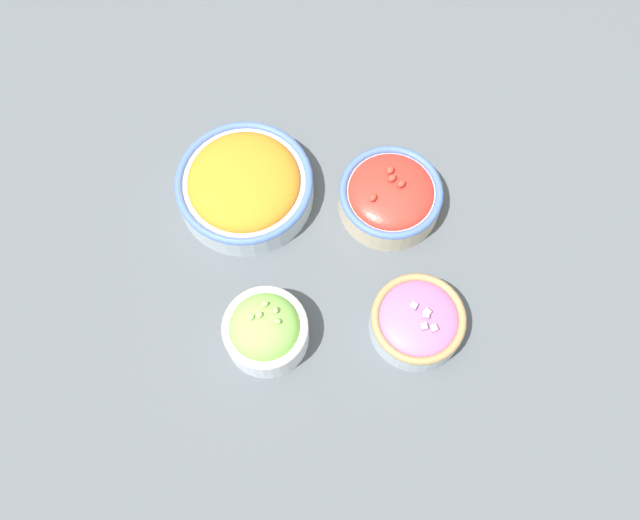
# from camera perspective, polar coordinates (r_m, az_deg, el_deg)

# --- Properties ---
(ground_plane) EXTENTS (3.00, 3.00, 0.00)m
(ground_plane) POSITION_cam_1_polar(r_m,az_deg,el_deg) (1.08, 0.00, -0.59)
(ground_plane) COLOR #4C5156
(bowl_cherry_tomatoes) EXTENTS (0.16, 0.16, 0.07)m
(bowl_cherry_tomatoes) POSITION_cam_1_polar(r_m,az_deg,el_deg) (1.10, 5.65, 5.15)
(bowl_cherry_tomatoes) COLOR beige
(bowl_cherry_tomatoes) RESTS_ON ground_plane
(bowl_lettuce) EXTENTS (0.12, 0.12, 0.09)m
(bowl_lettuce) POSITION_cam_1_polar(r_m,az_deg,el_deg) (1.01, -4.37, -5.59)
(bowl_lettuce) COLOR silver
(bowl_lettuce) RESTS_ON ground_plane
(bowl_red_onion) EXTENTS (0.14, 0.14, 0.06)m
(bowl_red_onion) POSITION_cam_1_polar(r_m,az_deg,el_deg) (1.03, 7.81, -4.84)
(bowl_red_onion) COLOR #B2C1CC
(bowl_red_onion) RESTS_ON ground_plane
(bowl_carrots) EXTENTS (0.21, 0.21, 0.07)m
(bowl_carrots) POSITION_cam_1_polar(r_m,az_deg,el_deg) (1.11, -6.06, 6.00)
(bowl_carrots) COLOR #B2C1CC
(bowl_carrots) RESTS_ON ground_plane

